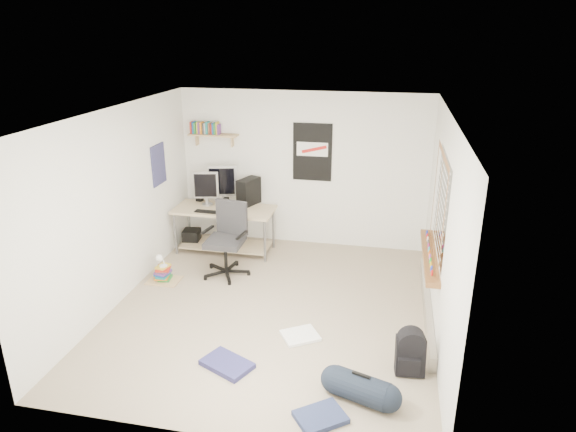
% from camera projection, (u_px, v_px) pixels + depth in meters
% --- Properties ---
extents(floor, '(4.00, 4.50, 0.01)m').
position_uv_depth(floor, '(272.00, 309.00, 6.61)').
color(floor, gray).
rests_on(floor, ground).
extents(ceiling, '(4.00, 4.50, 0.01)m').
position_uv_depth(ceiling, '(269.00, 113.00, 5.74)').
color(ceiling, white).
rests_on(ceiling, ground).
extents(back_wall, '(4.00, 0.01, 2.50)m').
position_uv_depth(back_wall, '(303.00, 170.00, 8.25)').
color(back_wall, silver).
rests_on(back_wall, ground).
extents(left_wall, '(0.01, 4.50, 2.50)m').
position_uv_depth(left_wall, '(118.00, 207.00, 6.56)').
color(left_wall, silver).
rests_on(left_wall, ground).
extents(right_wall, '(0.01, 4.50, 2.50)m').
position_uv_depth(right_wall, '(443.00, 230.00, 5.80)').
color(right_wall, silver).
rests_on(right_wall, ground).
extents(desk, '(1.70, 1.07, 0.72)m').
position_uv_depth(desk, '(225.00, 230.00, 8.20)').
color(desk, tan).
rests_on(desk, floor).
extents(monitor_left, '(0.40, 0.17, 0.43)m').
position_uv_depth(monitor_left, '(207.00, 193.00, 8.16)').
color(monitor_left, '#A5A6AA').
rests_on(monitor_left, desk).
extents(monitor_right, '(0.46, 0.21, 0.49)m').
position_uv_depth(monitor_right, '(223.00, 188.00, 8.27)').
color(monitor_right, '#B7B6BC').
rests_on(monitor_right, desk).
extents(pc_tower, '(0.33, 0.46, 0.43)m').
position_uv_depth(pc_tower, '(249.00, 192.00, 8.20)').
color(pc_tower, black).
rests_on(pc_tower, desk).
extents(keyboard, '(0.38, 0.14, 0.02)m').
position_uv_depth(keyboard, '(207.00, 212.00, 7.92)').
color(keyboard, black).
rests_on(keyboard, desk).
extents(speaker_left, '(0.12, 0.12, 0.19)m').
position_uv_depth(speaker_left, '(199.00, 196.00, 8.40)').
color(speaker_left, black).
rests_on(speaker_left, desk).
extents(speaker_right, '(0.08, 0.08, 0.16)m').
position_uv_depth(speaker_right, '(226.00, 203.00, 8.11)').
color(speaker_right, black).
rests_on(speaker_right, desk).
extents(office_chair, '(0.82, 0.82, 1.08)m').
position_uv_depth(office_chair, '(225.00, 244.00, 7.35)').
color(office_chair, '#28272A').
rests_on(office_chair, floor).
extents(wall_shelf, '(0.80, 0.22, 0.24)m').
position_uv_depth(wall_shelf, '(213.00, 135.00, 8.23)').
color(wall_shelf, tan).
rests_on(wall_shelf, back_wall).
extents(poster_back_wall, '(0.62, 0.03, 0.92)m').
position_uv_depth(poster_back_wall, '(312.00, 152.00, 8.09)').
color(poster_back_wall, black).
rests_on(poster_back_wall, back_wall).
extents(poster_left_wall, '(0.02, 0.42, 0.60)m').
position_uv_depth(poster_left_wall, '(158.00, 165.00, 7.57)').
color(poster_left_wall, navy).
rests_on(poster_left_wall, left_wall).
extents(window, '(0.10, 1.50, 1.26)m').
position_uv_depth(window, '(438.00, 205.00, 6.02)').
color(window, brown).
rests_on(window, right_wall).
extents(baseboard_heater, '(0.08, 2.50, 0.18)m').
position_uv_depth(baseboard_heater, '(427.00, 306.00, 6.49)').
color(baseboard_heater, '#B7B2A8').
rests_on(baseboard_heater, floor).
extents(backpack, '(0.32, 0.27, 0.40)m').
position_uv_depth(backpack, '(410.00, 356.00, 5.33)').
color(backpack, black).
rests_on(backpack, floor).
extents(duffel_bag, '(0.36, 0.36, 0.55)m').
position_uv_depth(duffel_bag, '(360.00, 388.00, 4.94)').
color(duffel_bag, black).
rests_on(duffel_bag, floor).
extents(tshirt, '(0.52, 0.50, 0.04)m').
position_uv_depth(tshirt, '(300.00, 336.00, 5.99)').
color(tshirt, white).
rests_on(tshirt, floor).
extents(jeans_a, '(0.62, 0.53, 0.06)m').
position_uv_depth(jeans_a, '(227.00, 364.00, 5.47)').
color(jeans_a, navy).
rests_on(jeans_a, floor).
extents(jeans_b, '(0.55, 0.53, 0.06)m').
position_uv_depth(jeans_b, '(320.00, 417.00, 4.73)').
color(jeans_b, '#222C4F').
rests_on(jeans_b, floor).
extents(book_stack, '(0.52, 0.48, 0.28)m').
position_uv_depth(book_stack, '(163.00, 271.00, 7.28)').
color(book_stack, brown).
rests_on(book_stack, floor).
extents(desk_lamp, '(0.17, 0.21, 0.19)m').
position_uv_depth(desk_lamp, '(163.00, 257.00, 7.17)').
color(desk_lamp, white).
rests_on(desk_lamp, book_stack).
extents(subwoofer, '(0.29, 0.29, 0.29)m').
position_uv_depth(subwoofer, '(192.00, 238.00, 8.45)').
color(subwoofer, black).
rests_on(subwoofer, floor).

